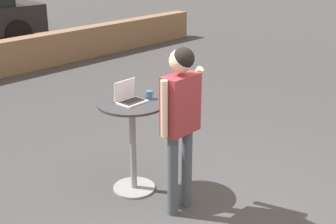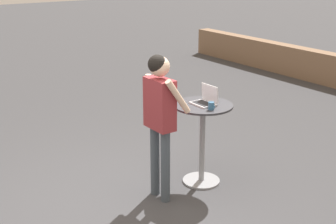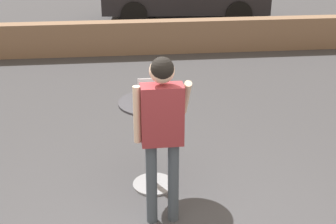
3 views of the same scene
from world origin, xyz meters
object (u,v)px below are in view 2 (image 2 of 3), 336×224
at_px(cafe_table, 202,132).
at_px(standing_person, 160,109).
at_px(laptop, 205,100).
at_px(coffee_mug, 211,106).

bearing_deg(cafe_table, standing_person, -86.60).
height_order(cafe_table, standing_person, standing_person).
bearing_deg(laptop, standing_person, -86.69).
distance_m(cafe_table, standing_person, 0.79).
xyz_separation_m(cafe_table, standing_person, (0.04, -0.66, 0.43)).
bearing_deg(cafe_table, coffee_mug, -12.81).
bearing_deg(coffee_mug, cafe_table, 167.19).
xyz_separation_m(laptop, coffee_mug, (0.21, -0.08, -0.01)).
bearing_deg(laptop, cafe_table, -88.47).
xyz_separation_m(laptop, standing_person, (0.04, -0.70, 0.02)).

